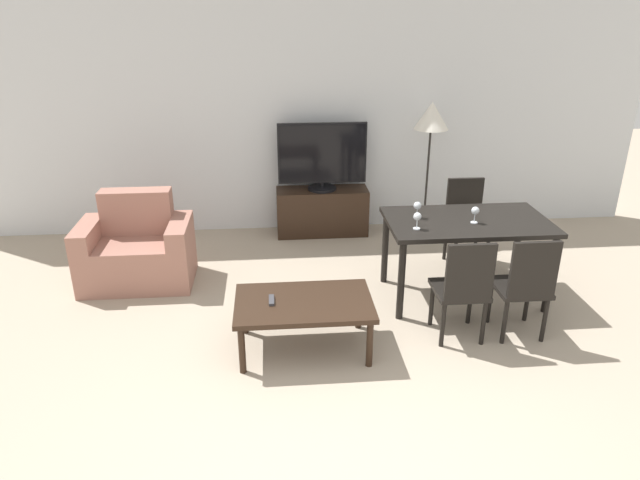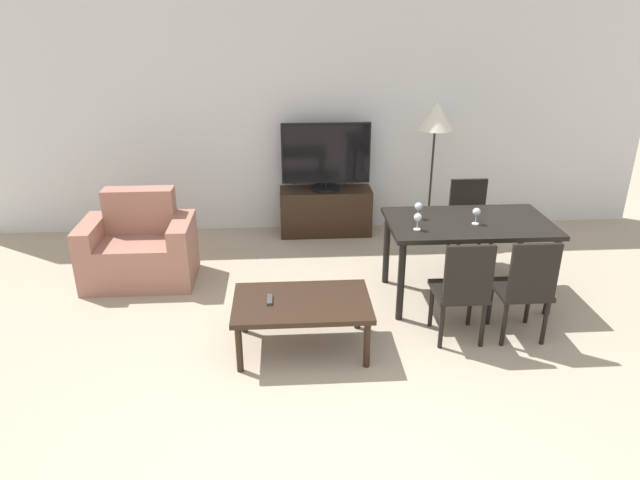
% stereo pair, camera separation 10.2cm
% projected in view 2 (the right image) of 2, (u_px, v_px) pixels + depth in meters
% --- Properties ---
extents(wall_back, '(7.93, 0.06, 2.70)m').
position_uv_depth(wall_back, '(303.00, 113.00, 6.36)').
color(wall_back, silver).
rests_on(wall_back, ground_plane).
extents(armchair, '(1.02, 0.65, 0.86)m').
position_uv_depth(armchair, '(140.00, 250.00, 5.44)').
color(armchair, '#9E6B5B').
rests_on(armchair, ground_plane).
extents(tv_stand, '(1.04, 0.37, 0.53)m').
position_uv_depth(tv_stand, '(326.00, 211.00, 6.56)').
color(tv_stand, black).
rests_on(tv_stand, ground_plane).
extents(tv, '(0.99, 0.32, 0.76)m').
position_uv_depth(tv, '(326.00, 157.00, 6.31)').
color(tv, black).
rests_on(tv, tv_stand).
extents(coffee_table, '(1.04, 0.65, 0.42)m').
position_uv_depth(coffee_table, '(302.00, 306.00, 4.31)').
color(coffee_table, black).
rests_on(coffee_table, ground_plane).
extents(dining_table, '(1.41, 0.82, 0.75)m').
position_uv_depth(dining_table, '(468.00, 230.00, 4.97)').
color(dining_table, black).
rests_on(dining_table, ground_plane).
extents(dining_chair_near, '(0.40, 0.40, 0.87)m').
position_uv_depth(dining_chair_near, '(463.00, 288.00, 4.36)').
color(dining_chair_near, black).
rests_on(dining_chair_near, ground_plane).
extents(dining_chair_far, '(0.40, 0.40, 0.87)m').
position_uv_depth(dining_chair_far, '(469.00, 220.00, 5.71)').
color(dining_chair_far, black).
rests_on(dining_chair_far, ground_plane).
extents(dining_chair_near_right, '(0.40, 0.40, 0.87)m').
position_uv_depth(dining_chair_near_right, '(525.00, 286.00, 4.39)').
color(dining_chair_near_right, black).
rests_on(dining_chair_near_right, ground_plane).
extents(floor_lamp, '(0.37, 0.37, 1.52)m').
position_uv_depth(floor_lamp, '(436.00, 121.00, 6.12)').
color(floor_lamp, black).
rests_on(floor_lamp, ground_plane).
extents(remote_primary, '(0.04, 0.15, 0.02)m').
position_uv_depth(remote_primary, '(270.00, 300.00, 4.29)').
color(remote_primary, '#38383D').
rests_on(remote_primary, coffee_table).
extents(wine_glass_left, '(0.07, 0.07, 0.15)m').
position_uv_depth(wine_glass_left, '(418.00, 207.00, 4.95)').
color(wine_glass_left, silver).
rests_on(wine_glass_left, dining_table).
extents(wine_glass_center, '(0.07, 0.07, 0.15)m').
position_uv_depth(wine_glass_center, '(418.00, 218.00, 4.70)').
color(wine_glass_center, silver).
rests_on(wine_glass_center, dining_table).
extents(wine_glass_right, '(0.07, 0.07, 0.15)m').
position_uv_depth(wine_glass_right, '(476.00, 213.00, 4.82)').
color(wine_glass_right, silver).
rests_on(wine_glass_right, dining_table).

